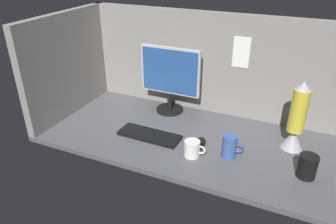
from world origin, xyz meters
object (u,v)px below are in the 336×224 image
Objects in this scene: mug_black_travel at (307,166)px; mug_ceramic_blue at (230,146)px; monitor at (170,77)px; keyboard at (149,135)px; lava_lamp at (296,121)px; mouse at (201,142)px; mug_ceramic_white at (192,149)px.

mug_ceramic_blue is at bearing 178.12° from mug_black_travel.
monitor is 1.18× the size of keyboard.
mug_black_travel is at bearing -69.76° from lava_lamp.
lava_lamp is (-8.71, 23.62, 10.55)cm from mug_black_travel.
monitor reaches higher than keyboard.
mug_ceramic_blue is (47.61, -0.44, 5.34)cm from keyboard.
mouse is 0.82× the size of mug_ceramic_white.
mouse is at bearing 86.78° from mug_ceramic_white.
mug_ceramic_white is 57.39cm from lava_lamp.
keyboard is 85.94cm from mug_black_travel.
lava_lamp reaches higher than mug_ceramic_blue.
keyboard is 47.91cm from mug_ceramic_blue.
mug_ceramic_white is at bearing -173.72° from mug_black_travel.
monitor reaches higher than mug_black_travel.
monitor is 97.84cm from mug_black_travel.
mug_black_travel is at bearing -1.88° from mug_ceramic_blue.
mug_ceramic_white reaches higher than mouse.
mug_black_travel is at bearing -13.50° from mouse.
monitor is 64.59cm from mug_ceramic_blue.
mug_ceramic_white is (-56.25, -6.19, -1.48)cm from mug_black_travel.
monitor is 4.57× the size of mouse.
keyboard is 3.85× the size of mouse.
mug_black_travel is at bearing 6.28° from mug_ceramic_white.
mug_ceramic_blue is (-38.18, 1.25, 0.38)cm from mug_black_travel.
monitor is at bearing 127.91° from mouse.
lava_lamp reaches higher than mug_black_travel.
mug_ceramic_white is at bearing -53.79° from monitor.
mug_ceramic_blue is at bearing -142.79° from lava_lamp.
mug_black_travel is (88.42, -37.75, -18.13)cm from monitor.
mug_black_travel reaches higher than mouse.
lava_lamp is at bearing 37.21° from mug_ceramic_blue.
mouse is (32.84, -32.13, -22.39)cm from monitor.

